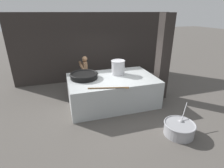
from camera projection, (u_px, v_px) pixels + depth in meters
ground_plane at (112, 102)px, 6.75m from camera, size 60.00×60.00×0.00m
back_wall at (96, 47)px, 8.57m from camera, size 7.73×0.24×3.22m
support_pillar at (163, 58)px, 6.59m from camera, size 0.41×0.41×3.22m
hearth_platform at (112, 90)px, 6.55m from camera, size 3.16×1.99×1.01m
giant_wok_near at (84, 75)px, 6.26m from camera, size 1.01×1.01×0.19m
stock_pot at (118, 67)px, 6.59m from camera, size 0.53×0.53×0.54m
stirring_paddle at (110, 88)px, 5.46m from camera, size 1.27×0.37×0.04m
cook at (85, 73)px, 7.41m from camera, size 0.37×0.57×1.54m
prep_bowl_vegetables at (179, 128)px, 4.91m from camera, size 0.97×0.89×0.72m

